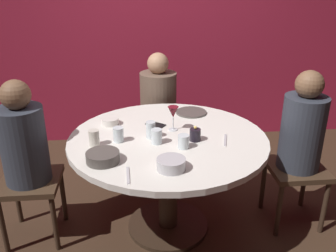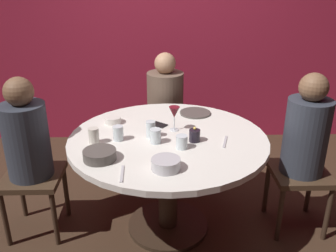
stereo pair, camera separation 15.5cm
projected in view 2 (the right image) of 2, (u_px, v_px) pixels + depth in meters
ground_plane at (168, 226)px, 2.79m from camera, size 8.00×8.00×0.00m
back_wall at (164, 21)px, 3.85m from camera, size 6.00×0.10×2.60m
dining_table at (168, 157)px, 2.56m from camera, size 1.35×1.35×0.75m
seated_diner_left at (27, 142)px, 2.48m from camera, size 0.40×0.40×1.18m
seated_diner_back at (165, 99)px, 3.37m from camera, size 0.40×0.40×1.13m
seated_diner_right at (306, 138)px, 2.53m from camera, size 0.40×0.40×1.19m
candle_holder at (195, 135)px, 2.42m from camera, size 0.07×0.07×0.10m
wine_glass at (174, 113)px, 2.55m from camera, size 0.08×0.08×0.18m
dinner_plate at (195, 113)px, 2.90m from camera, size 0.24×0.24×0.01m
cell_phone at (158, 124)px, 2.69m from camera, size 0.15×0.14×0.01m
bowl_serving_large at (166, 164)px, 2.08m from camera, size 0.17×0.17×0.07m
bowl_salad_center at (100, 155)px, 2.19m from camera, size 0.20×0.20×0.06m
bowl_small_white at (113, 120)px, 2.71m from camera, size 0.12×0.12×0.05m
cup_near_candle at (151, 129)px, 2.47m from camera, size 0.06×0.06×0.11m
cup_by_left_diner at (156, 136)px, 2.39m from camera, size 0.07×0.07×0.10m
cup_by_right_diner at (118, 133)px, 2.43m from camera, size 0.07×0.07×0.10m
cup_center_front at (94, 136)px, 2.38m from camera, size 0.07×0.07×0.11m
cup_far_edge at (182, 142)px, 2.32m from camera, size 0.07×0.07×0.09m
fork_near_plate at (225, 142)px, 2.42m from camera, size 0.06×0.18×0.01m
knife_near_plate at (122, 174)px, 2.04m from camera, size 0.02×0.18×0.01m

